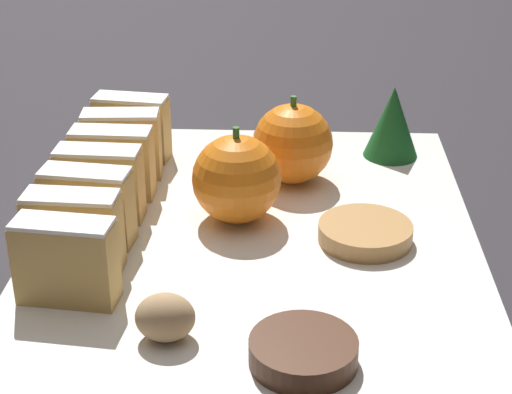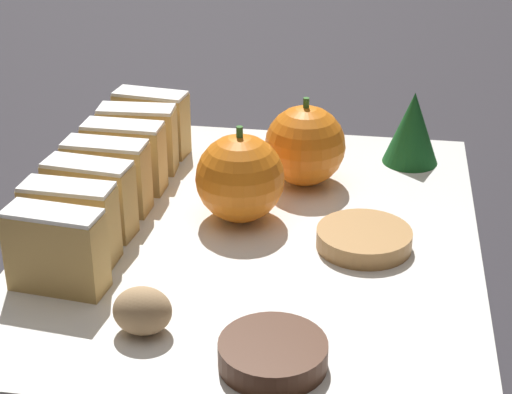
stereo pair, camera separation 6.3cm
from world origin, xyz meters
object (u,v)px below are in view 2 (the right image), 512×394
at_px(orange_far, 305,145).
at_px(orange_near, 240,178).
at_px(walnut, 142,311).
at_px(chocolate_cookie, 273,354).

bearing_deg(orange_far, orange_near, -120.20).
distance_m(walnut, chocolate_cookie, 0.09).
bearing_deg(walnut, chocolate_cookie, -13.83).
distance_m(orange_near, walnut, 0.16).
bearing_deg(orange_near, chocolate_cookie, -74.18).
height_order(walnut, chocolate_cookie, walnut).
bearing_deg(orange_near, walnut, -101.83).
bearing_deg(orange_far, chocolate_cookie, -88.05).
xyz_separation_m(orange_far, walnut, (-0.08, -0.23, -0.02)).
relative_size(orange_near, orange_far, 1.01).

